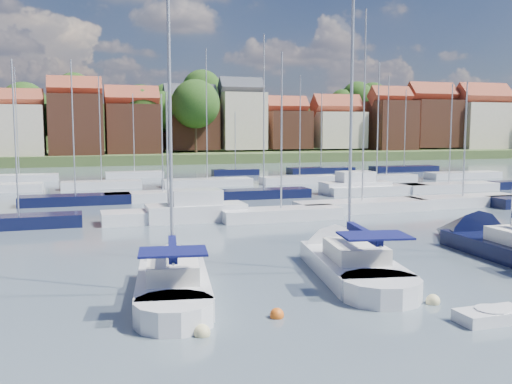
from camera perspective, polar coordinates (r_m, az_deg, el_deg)
name	(u,v)px	position (r m, az deg, el deg)	size (l,w,h in m)	color
ground	(208,190)	(61.48, -4.85, 0.23)	(260.00, 260.00, 0.00)	#4C5C67
sailboat_left	(173,280)	(23.98, -8.34, -8.70)	(4.24, 10.68, 14.18)	silver
sailboat_centre	(343,260)	(27.61, 8.65, -6.71)	(5.13, 12.23, 16.11)	silver
sailboat_navy	(494,245)	(33.34, 22.73, -4.88)	(4.04, 13.49, 18.43)	black
tender	(491,316)	(21.48, 22.48, -11.37)	(2.47, 1.17, 0.53)	silver
buoy_b	(202,336)	(18.82, -5.41, -14.10)	(0.54, 0.54, 0.54)	beige
buoy_c	(277,318)	(20.38, 2.10, -12.44)	(0.50, 0.50, 0.50)	#D85914
buoy_d	(433,304)	(22.87, 17.27, -10.61)	(0.53, 0.53, 0.53)	beige
buoy_e	(369,250)	(31.61, 11.27, -5.74)	(0.53, 0.53, 0.53)	#D85914
marina_field	(237,190)	(57.21, -1.93, 0.23)	(79.62, 41.41, 15.93)	silver
far_shore_town	(139,136)	(153.14, -11.67, 5.53)	(212.46, 90.00, 22.27)	#43582C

